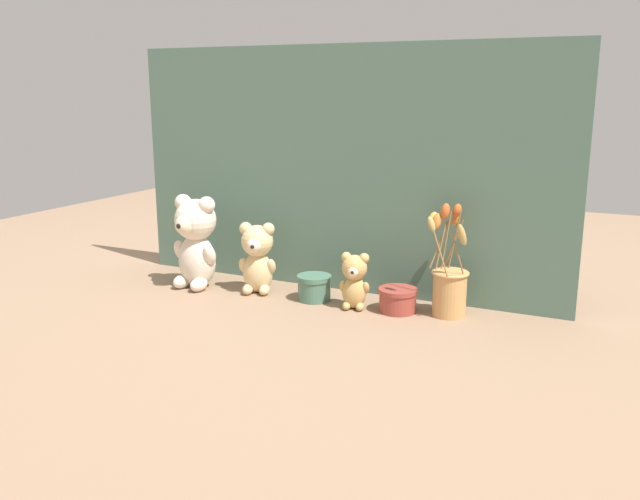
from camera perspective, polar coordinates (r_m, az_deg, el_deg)
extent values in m
plane|color=#8E7056|center=(2.07, -0.24, -4.46)|extent=(4.00, 4.00, 0.00)
cube|color=#4C6B5B|center=(2.13, 1.72, 6.67)|extent=(1.45, 0.02, 0.77)
ellipsoid|color=beige|center=(2.24, -10.30, -0.90)|extent=(0.14, 0.11, 0.18)
sphere|color=beige|center=(2.22, -10.45, 2.52)|extent=(0.13, 0.13, 0.13)
sphere|color=beige|center=(2.18, -11.29, 2.08)|extent=(0.06, 0.06, 0.06)
sphere|color=black|center=(2.16, -11.77, 1.99)|extent=(0.02, 0.02, 0.02)
sphere|color=beige|center=(2.18, -9.53, 3.76)|extent=(0.05, 0.05, 0.05)
sphere|color=beige|center=(2.24, -11.46, 3.95)|extent=(0.05, 0.05, 0.05)
ellipsoid|color=beige|center=(2.19, -9.28, -0.38)|extent=(0.04, 0.06, 0.08)
ellipsoid|color=beige|center=(2.27, -11.69, -0.01)|extent=(0.04, 0.06, 0.08)
ellipsoid|color=beige|center=(2.21, -10.17, -2.88)|extent=(0.05, 0.07, 0.04)
ellipsoid|color=beige|center=(2.26, -11.55, -2.62)|extent=(0.05, 0.07, 0.04)
ellipsoid|color=#DBBC84|center=(2.16, -5.25, -1.87)|extent=(0.11, 0.10, 0.13)
sphere|color=#DBBC84|center=(2.14, -5.31, 0.76)|extent=(0.10, 0.10, 0.10)
sphere|color=beige|center=(2.11, -5.56, 0.38)|extent=(0.05, 0.05, 0.05)
sphere|color=black|center=(2.09, -5.71, 0.28)|extent=(0.01, 0.01, 0.01)
sphere|color=#DBBC84|center=(2.12, -4.38, 1.77)|extent=(0.04, 0.04, 0.04)
sphere|color=#DBBC84|center=(2.14, -6.27, 1.82)|extent=(0.04, 0.04, 0.04)
ellipsoid|color=#DBBC84|center=(2.14, -4.13, -1.39)|extent=(0.04, 0.05, 0.06)
ellipsoid|color=#DBBC84|center=(2.16, -6.49, -1.28)|extent=(0.04, 0.05, 0.06)
ellipsoid|color=#DBBC84|center=(2.15, -4.73, -3.38)|extent=(0.05, 0.06, 0.03)
ellipsoid|color=#DBBC84|center=(2.16, -6.10, -3.31)|extent=(0.05, 0.06, 0.03)
ellipsoid|color=tan|center=(2.01, 2.93, -3.56)|extent=(0.08, 0.07, 0.10)
sphere|color=tan|center=(1.99, 2.96, -1.47)|extent=(0.08, 0.08, 0.08)
sphere|color=beige|center=(1.96, 2.82, -1.80)|extent=(0.04, 0.04, 0.04)
sphere|color=black|center=(1.95, 2.74, -1.90)|extent=(0.01, 0.01, 0.01)
sphere|color=tan|center=(1.98, 3.74, -0.69)|extent=(0.03, 0.03, 0.03)
sphere|color=tan|center=(1.98, 2.20, -0.61)|extent=(0.03, 0.03, 0.03)
ellipsoid|color=tan|center=(1.99, 3.88, -3.20)|extent=(0.03, 0.04, 0.04)
ellipsoid|color=tan|center=(2.00, 1.95, -3.08)|extent=(0.03, 0.04, 0.04)
ellipsoid|color=tan|center=(2.00, 3.38, -4.78)|extent=(0.03, 0.04, 0.02)
ellipsoid|color=tan|center=(2.00, 2.26, -4.71)|extent=(0.03, 0.04, 0.02)
cylinder|color=tan|center=(1.97, 10.85, -3.60)|extent=(0.10, 0.10, 0.13)
torus|color=tan|center=(1.95, 10.93, -1.91)|extent=(0.11, 0.11, 0.01)
cylinder|color=olive|center=(1.96, 11.27, 0.83)|extent=(0.03, 0.01, 0.17)
ellipsoid|color=#C65B28|center=(1.96, 11.48, 3.29)|extent=(0.03, 0.03, 0.04)
cylinder|color=olive|center=(1.96, 10.58, 0.80)|extent=(0.02, 0.02, 0.17)
ellipsoid|color=#C65B28|center=(1.95, 10.51, 3.23)|extent=(0.04, 0.04, 0.05)
cylinder|color=olive|center=(1.90, 9.98, 0.12)|extent=(0.07, 0.04, 0.15)
ellipsoid|color=tan|center=(1.85, 9.37, 2.16)|extent=(0.04, 0.03, 0.05)
cylinder|color=olive|center=(1.91, 11.53, -0.34)|extent=(0.04, 0.03, 0.12)
ellipsoid|color=tan|center=(1.88, 11.88, 1.25)|extent=(0.04, 0.04, 0.07)
cylinder|color=olive|center=(1.97, 10.02, 0.50)|extent=(0.04, 0.06, 0.14)
ellipsoid|color=gold|center=(1.98, 9.48, 2.59)|extent=(0.04, 0.05, 0.05)
cylinder|color=olive|center=(1.98, 11.21, 0.53)|extent=(0.05, 0.01, 0.14)
ellipsoid|color=orange|center=(1.99, 11.40, 2.66)|extent=(0.04, 0.03, 0.05)
cylinder|color=olive|center=(1.96, 10.16, 0.38)|extent=(0.02, 0.04, 0.14)
ellipsoid|color=orange|center=(1.96, 9.81, 2.40)|extent=(0.04, 0.04, 0.05)
cylinder|color=#47705B|center=(2.08, -0.49, -3.38)|extent=(0.10, 0.10, 0.06)
cylinder|color=#47705B|center=(2.07, -0.50, -2.35)|extent=(0.11, 0.11, 0.01)
cylinder|color=#993D33|center=(1.99, 6.56, -4.38)|extent=(0.11, 0.11, 0.06)
cylinder|color=#993D33|center=(1.98, 6.58, -3.42)|extent=(0.11, 0.11, 0.01)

